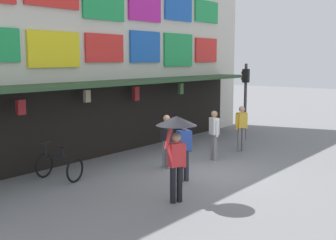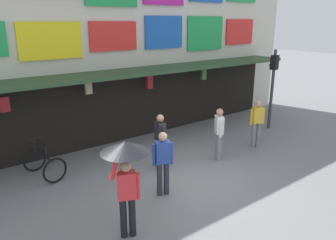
% 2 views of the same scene
% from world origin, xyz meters
% --- Properties ---
extents(ground_plane, '(80.00, 80.00, 0.00)m').
position_xyz_m(ground_plane, '(0.00, 0.00, 0.00)').
color(ground_plane, slate).
extents(shopfront, '(18.00, 2.60, 8.00)m').
position_xyz_m(shopfront, '(0.00, 4.57, 3.96)').
color(shopfront, beige).
rests_on(shopfront, ground).
extents(traffic_light_far, '(0.32, 0.35, 3.20)m').
position_xyz_m(traffic_light_far, '(5.71, 1.57, 2.14)').
color(traffic_light_far, '#38383D').
rests_on(traffic_light_far, ground).
extents(bicycle_parked, '(0.94, 1.28, 1.05)m').
position_xyz_m(bicycle_parked, '(-3.04, 2.70, 0.39)').
color(bicycle_parked, black).
rests_on(bicycle_parked, ground).
extents(pedestrian_in_blue, '(0.50, 0.34, 1.68)m').
position_xyz_m(pedestrian_in_blue, '(-0.97, -0.14, 0.95)').
color(pedestrian_in_blue, '#2D2D38').
rests_on(pedestrian_in_blue, ground).
extents(pedestrian_in_red, '(0.49, 0.35, 1.68)m').
position_xyz_m(pedestrian_in_red, '(3.57, 0.55, 0.95)').
color(pedestrian_in_red, gray).
rests_on(pedestrian_in_red, ground).
extents(pedestrian_in_black, '(0.28, 0.52, 1.68)m').
position_xyz_m(pedestrian_in_black, '(-0.12, 1.15, 0.95)').
color(pedestrian_in_black, gray).
rests_on(pedestrian_in_black, ground).
extents(pedestrian_in_green, '(0.37, 0.47, 1.68)m').
position_xyz_m(pedestrian_in_green, '(1.74, 0.58, 0.95)').
color(pedestrian_in_green, gray).
rests_on(pedestrian_in_green, ground).
extents(pedestrian_with_umbrella, '(0.96, 0.96, 2.08)m').
position_xyz_m(pedestrian_with_umbrella, '(-2.53, -1.06, 1.64)').
color(pedestrian_with_umbrella, black).
rests_on(pedestrian_with_umbrella, ground).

